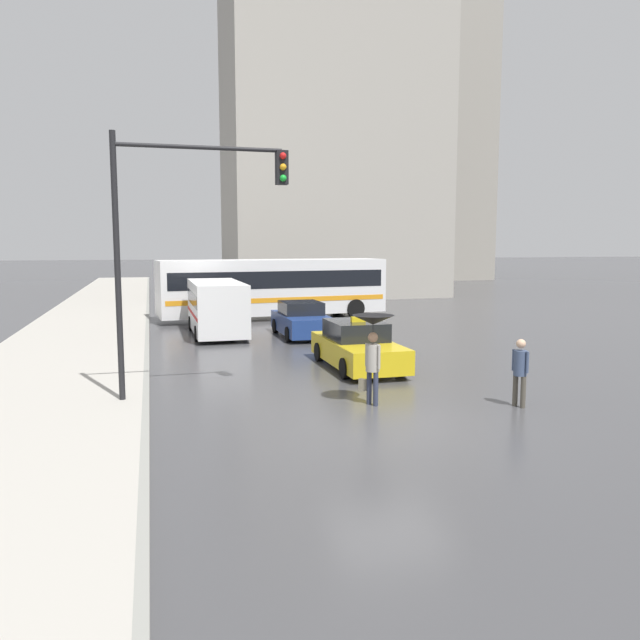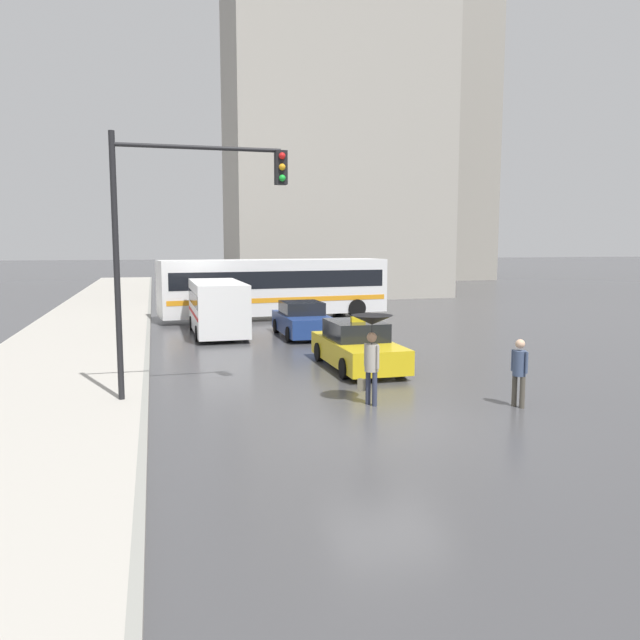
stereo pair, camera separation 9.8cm
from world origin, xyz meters
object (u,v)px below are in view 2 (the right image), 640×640
taxi (357,347)px  ambulance_van (217,305)px  city_bus (275,286)px  pedestrian_with_umbrella (372,335)px  traffic_light (183,218)px  pedestrian_man (519,368)px  sedan_red (303,320)px

taxi → ambulance_van: bearing=-67.3°
city_bus → pedestrian_with_umbrella: 17.77m
taxi → city_bus: size_ratio=0.39×
traffic_light → city_bus: bearing=72.1°
ambulance_van → pedestrian_man: size_ratio=3.53×
pedestrian_man → taxi: bearing=-178.5°
city_bus → traffic_light: (-5.27, -16.31, 2.71)m
taxi → pedestrian_with_umbrella: size_ratio=2.12×
ambulance_van → city_bus: (3.43, 5.12, 0.44)m
city_bus → pedestrian_with_umbrella: size_ratio=5.49×
sedan_red → pedestrian_man: pedestrian_man is taller
ambulance_van → city_bus: size_ratio=0.48×
ambulance_van → pedestrian_with_umbrella: ambulance_van is taller
pedestrian_with_umbrella → pedestrian_man: (3.26, -1.07, -0.74)m
ambulance_van → traffic_light: 11.77m
taxi → pedestrian_man: pedestrian_man is taller
taxi → ambulance_van: (-3.45, 8.24, 0.59)m
taxi → pedestrian_man: 5.87m
taxi → traffic_light: 7.11m
taxi → sedan_red: bearing=-89.2°
ambulance_van → city_bus: city_bus is taller
taxi → city_bus: bearing=-89.9°
ambulance_van → pedestrian_man: bearing=111.9°
pedestrian_with_umbrella → pedestrian_man: 3.51m
taxi → pedestrian_with_umbrella: pedestrian_with_umbrella is taller
taxi → traffic_light: traffic_light is taller
city_bus → ambulance_van: bearing=-39.8°
pedestrian_with_umbrella → traffic_light: traffic_light is taller
pedestrian_man → sedan_red: bearing=170.3°
city_bus → pedestrian_with_umbrella: city_bus is taller
taxi → traffic_light: bearing=29.2°
city_bus → traffic_light: bearing=-23.9°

